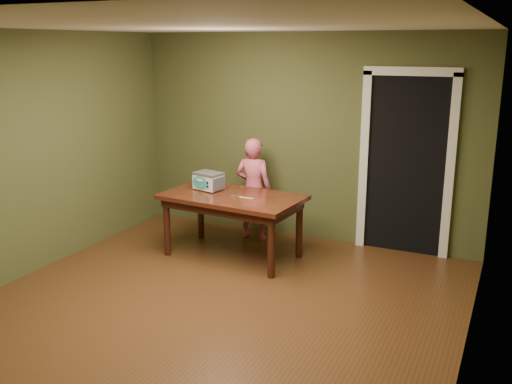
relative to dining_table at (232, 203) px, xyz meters
The scene contains 8 objects.
floor 1.66m from the dining_table, 72.00° to the right, with size 5.00×5.00×0.00m, color #523017.
room_shell 1.86m from the dining_table, 72.00° to the right, with size 4.52×5.02×2.61m.
doorway 2.25m from the dining_table, 36.92° to the left, with size 1.10×0.66×2.25m.
dining_table is the anchor object (origin of this frame).
toy_oven 0.44m from the dining_table, 165.20° to the left, with size 0.39×0.30×0.22m.
baking_pan 0.15m from the dining_table, 49.36° to the right, with size 0.10×0.10×0.02m.
spatula 0.24m from the dining_table, 14.77° to the right, with size 0.18×0.03×0.01m, color #D4C75C.
child 0.69m from the dining_table, 94.53° to the left, with size 0.48×0.32×1.32m, color #D8596F.
Camera 1 is at (2.49, -4.21, 2.45)m, focal length 40.00 mm.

